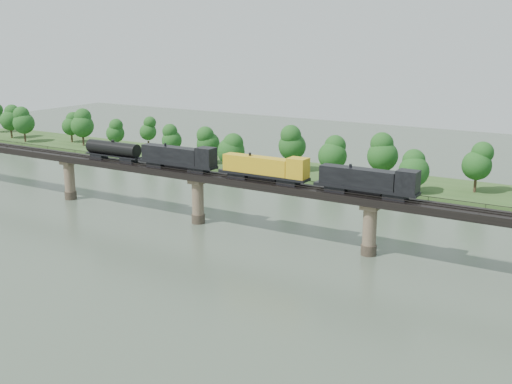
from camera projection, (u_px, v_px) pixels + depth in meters
The scene contains 6 objects.
ground at pixel (100, 263), 116.97m from camera, with size 400.00×400.00×0.00m, color #3A4839.
far_bank at pixel (311, 174), 187.07m from camera, with size 300.00×24.00×1.60m, color #2A491D.
bridge at pixel (198, 199), 140.46m from camera, with size 236.00×30.00×11.50m.
bridge_superstructure at pixel (197, 171), 138.92m from camera, with size 220.00×4.90×0.75m.
far_treeline at pixel (279, 146), 185.58m from camera, with size 289.06×17.54×13.60m.
freight_train at pixel (234, 165), 133.54m from camera, with size 81.33×3.17×5.60m.
Camera 1 is at (81.95, -79.16, 40.99)m, focal length 45.00 mm.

